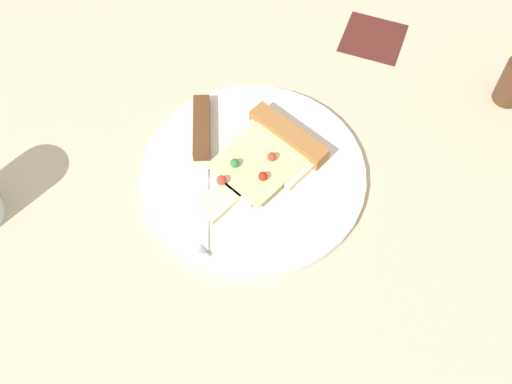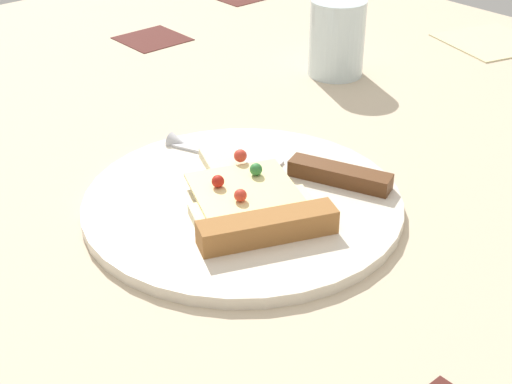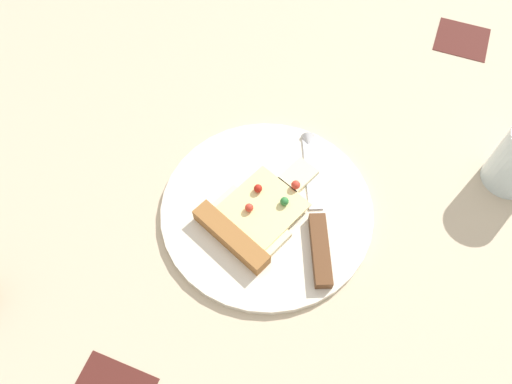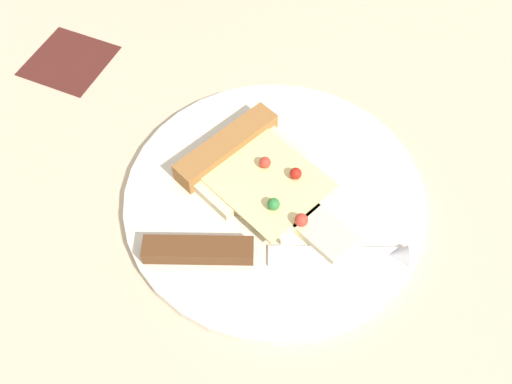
{
  "view_description": "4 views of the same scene",
  "coord_description": "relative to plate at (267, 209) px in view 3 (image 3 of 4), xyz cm",
  "views": [
    {
      "loc": [
        34.63,
        17.21,
        69.97
      ],
      "look_at": [
        -3.69,
        3.05,
        3.05
      ],
      "focal_mm": 44.3,
      "sensor_mm": 36.0,
      "label": 1
    },
    {
      "loc": [
        -52.43,
        38.84,
        36.51
      ],
      "look_at": [
        -9.23,
        1.06,
        2.43
      ],
      "focal_mm": 51.88,
      "sensor_mm": 36.0,
      "label": 2
    },
    {
      "loc": [
        -36.99,
        -8.49,
        58.18
      ],
      "look_at": [
        -6.67,
        3.16,
        2.67
      ],
      "focal_mm": 32.74,
      "sensor_mm": 36.0,
      "label": 3
    },
    {
      "loc": [
        3.05,
        -27.78,
        47.79
      ],
      "look_at": [
        -8.7,
        -0.83,
        3.62
      ],
      "focal_mm": 40.15,
      "sensor_mm": 36.0,
      "label": 4
    }
  ],
  "objects": [
    {
      "name": "pizza_slice",
      "position": [
        -2.35,
        0.98,
        1.36
      ],
      "size": [
        19.06,
        14.52,
        2.57
      ],
      "rotation": [
        0.0,
        0.0,
        4.32
      ],
      "color": "beige",
      "rests_on": "plate"
    },
    {
      "name": "plate",
      "position": [
        0.0,
        0.0,
        0.0
      ],
      "size": [
        29.63,
        29.63,
        1.11
      ],
      "primitive_type": "cylinder",
      "color": "silver",
      "rests_on": "ground_plane"
    },
    {
      "name": "knife",
      "position": [
        0.32,
        -7.09,
        1.16
      ],
      "size": [
        22.96,
        11.18,
        2.45
      ],
      "rotation": [
        0.0,
        0.0,
        5.11
      ],
      "color": "silver",
      "rests_on": "plate"
    },
    {
      "name": "ground_plane",
      "position": [
        7.55,
        -1.24,
        -2.05
      ],
      "size": [
        138.02,
        138.02,
        3.0
      ],
      "color": "#C6B293",
      "rests_on": "ground"
    }
  ]
}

